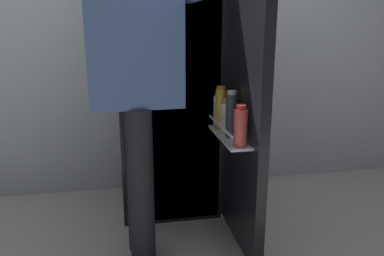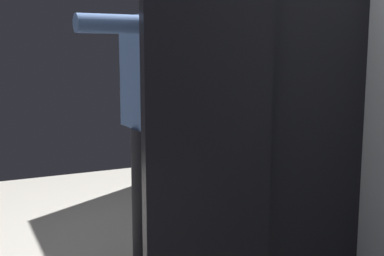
# 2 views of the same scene
# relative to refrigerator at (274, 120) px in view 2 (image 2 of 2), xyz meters

# --- Properties ---
(kitchen_wall) EXTENTS (4.40, 0.10, 2.52)m
(kitchen_wall) POSITION_rel_refrigerator_xyz_m (-0.03, 0.39, 0.43)
(kitchen_wall) COLOR silver
(kitchen_wall) RESTS_ON ground_plane
(refrigerator) EXTENTS (0.64, 1.15, 1.66)m
(refrigerator) POSITION_rel_refrigerator_xyz_m (0.00, 0.00, 0.00)
(refrigerator) COLOR black
(refrigerator) RESTS_ON ground_plane
(person) EXTENTS (0.54, 0.70, 1.58)m
(person) POSITION_rel_refrigerator_xyz_m (-0.22, -0.55, 0.11)
(person) COLOR black
(person) RESTS_ON ground_plane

